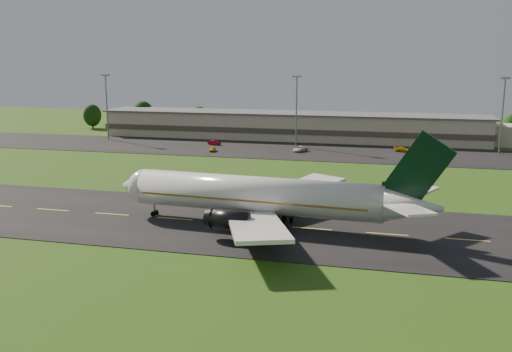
% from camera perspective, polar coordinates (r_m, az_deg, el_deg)
% --- Properties ---
extents(ground, '(360.00, 360.00, 0.00)m').
position_cam_1_polar(ground, '(91.76, -8.13, -4.30)').
color(ground, '#2B4D13').
rests_on(ground, ground).
extents(taxiway, '(220.00, 30.00, 0.10)m').
position_cam_1_polar(taxiway, '(91.75, -8.13, -4.27)').
color(taxiway, black).
rests_on(taxiway, ground).
extents(apron, '(260.00, 30.00, 0.10)m').
position_cam_1_polar(apron, '(159.16, 1.72, 2.61)').
color(apron, black).
rests_on(apron, ground).
extents(airliner, '(51.30, 42.09, 15.57)m').
position_cam_1_polar(airliner, '(86.19, 0.64, -2.02)').
color(airliner, white).
rests_on(airliner, ground).
extents(terminal, '(145.00, 16.00, 8.40)m').
position_cam_1_polar(terminal, '(181.01, 5.38, 4.92)').
color(terminal, '#BAAD8E').
rests_on(terminal, ground).
extents(light_mast_west, '(2.40, 1.20, 20.35)m').
position_cam_1_polar(light_mast_west, '(184.79, -14.73, 7.46)').
color(light_mast_west, gray).
rests_on(light_mast_west, ground).
extents(light_mast_centre, '(2.40, 1.20, 20.35)m').
position_cam_1_polar(light_mast_centre, '(164.51, 4.07, 7.33)').
color(light_mast_centre, gray).
rests_on(light_mast_centre, ground).
extents(light_mast_east, '(2.40, 1.20, 20.35)m').
position_cam_1_polar(light_mast_east, '(164.00, 23.46, 6.40)').
color(light_mast_east, gray).
rests_on(light_mast_east, ground).
extents(tree_line, '(199.97, 8.60, 10.37)m').
position_cam_1_polar(tree_line, '(188.30, 12.33, 5.26)').
color(tree_line, black).
rests_on(tree_line, ground).
extents(service_vehicle_a, '(2.08, 3.79, 1.22)m').
position_cam_1_polar(service_vehicle_a, '(156.63, -4.36, 2.68)').
color(service_vehicle_a, '#C3800B').
rests_on(service_vehicle_a, apron).
extents(service_vehicle_b, '(4.27, 2.45, 1.33)m').
position_cam_1_polar(service_vehicle_b, '(168.83, -4.20, 3.35)').
color(service_vehicle_b, maroon).
rests_on(service_vehicle_b, apron).
extents(service_vehicle_c, '(4.04, 5.54, 1.40)m').
position_cam_1_polar(service_vehicle_c, '(156.56, 4.43, 2.71)').
color(service_vehicle_c, silver).
rests_on(service_vehicle_c, apron).
extents(service_vehicle_d, '(4.83, 3.06, 1.30)m').
position_cam_1_polar(service_vehicle_d, '(160.63, 14.44, 2.59)').
color(service_vehicle_d, orange).
rests_on(service_vehicle_d, apron).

